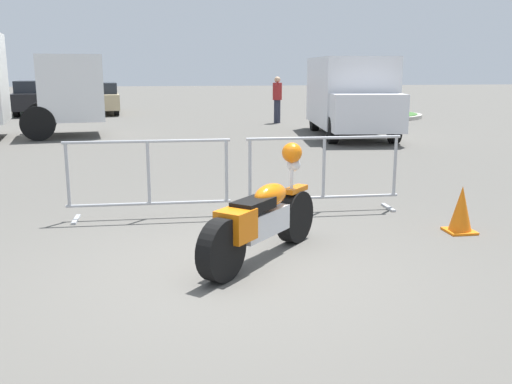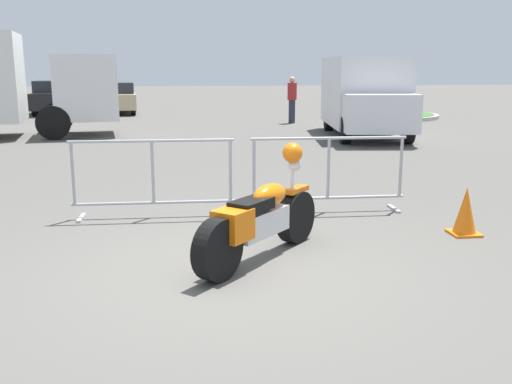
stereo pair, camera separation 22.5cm
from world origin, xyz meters
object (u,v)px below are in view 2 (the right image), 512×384
at_px(crowd_barrier_near, 153,177).
at_px(parked_car_black, 56,97).
at_px(motorcycle, 261,218).
at_px(parked_car_tan, 116,98).
at_px(delivery_van, 364,94).
at_px(crowd_barrier_far, 328,173).
at_px(pedestrian, 292,98).
at_px(traffic_cone, 466,212).

distance_m(crowd_barrier_near, parked_car_black, 19.54).
height_order(motorcycle, parked_car_tan, parked_car_tan).
relative_size(crowd_barrier_near, parked_car_black, 0.49).
distance_m(delivery_van, parked_car_tan, 12.92).
height_order(crowd_barrier_far, parked_car_black, parked_car_black).
relative_size(motorcycle, parked_car_black, 0.38).
height_order(motorcycle, delivery_van, delivery_van).
bearing_deg(crowd_barrier_far, pedestrian, 81.61).
distance_m(delivery_van, traffic_cone, 10.45).
bearing_deg(motorcycle, parked_car_tan, 51.53).
bearing_deg(pedestrian, parked_car_black, -92.06).
distance_m(motorcycle, crowd_barrier_far, 2.29).
bearing_deg(parked_car_tan, crowd_barrier_far, -171.17).
height_order(crowd_barrier_near, pedestrian, pedestrian).
distance_m(motorcycle, pedestrian, 15.39).
relative_size(motorcycle, pedestrian, 1.00).
xyz_separation_m(delivery_van, parked_car_black, (-10.99, 9.93, -0.50)).
relative_size(crowd_barrier_far, parked_car_black, 0.49).
distance_m(pedestrian, traffic_cone, 14.47).
bearing_deg(parked_car_black, crowd_barrier_far, -163.98).
bearing_deg(motorcycle, pedestrian, 29.31).
xyz_separation_m(delivery_van, pedestrian, (-1.38, 4.23, -0.32)).
relative_size(crowd_barrier_near, delivery_van, 0.42).
bearing_deg(parked_car_black, crowd_barrier_near, -170.61).
bearing_deg(motorcycle, parked_car_black, 58.39).
bearing_deg(delivery_van, pedestrian, -155.48).
bearing_deg(parked_car_tan, crowd_barrier_near, -178.30).
height_order(crowd_barrier_near, parked_car_tan, parked_car_tan).
bearing_deg(crowd_barrier_near, motorcycle, -57.83).
relative_size(motorcycle, parked_car_tan, 0.41).
bearing_deg(traffic_cone, motorcycle, -166.77).
bearing_deg(parked_car_tan, traffic_cone, -168.44).
relative_size(parked_car_black, parked_car_tan, 1.07).
bearing_deg(pedestrian, crowd_barrier_far, 20.25).
xyz_separation_m(parked_car_black, pedestrian, (9.60, -5.70, 0.18)).
height_order(motorcycle, parked_car_black, parked_car_black).
height_order(delivery_van, parked_car_tan, delivery_van).
xyz_separation_m(crowd_barrier_far, delivery_van, (3.32, 8.90, 0.69)).
xyz_separation_m(delivery_van, traffic_cone, (-1.93, -10.22, -0.95)).
xyz_separation_m(parked_car_tan, traffic_cone, (6.40, -20.08, -0.40)).
bearing_deg(motorcycle, traffic_cone, -35.64).
distance_m(crowd_barrier_near, traffic_cone, 4.05).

